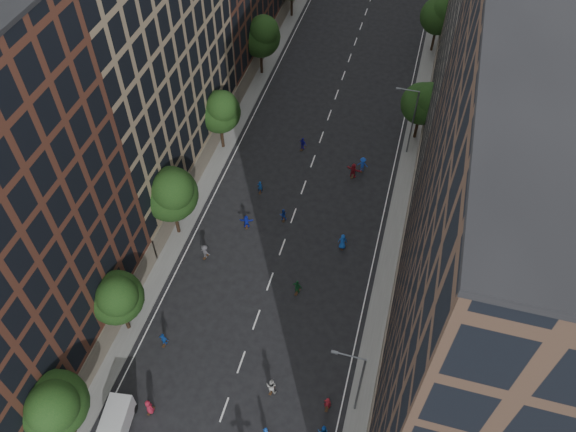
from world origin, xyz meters
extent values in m
plane|color=black|center=(0.00, 40.00, 0.00)|extent=(240.00, 240.00, 0.00)
cube|color=slate|center=(-12.00, 47.50, 0.07)|extent=(4.00, 105.00, 0.15)
cube|color=slate|center=(12.00, 47.50, 0.07)|extent=(4.00, 105.00, 0.15)
cube|color=#917C5F|center=(-19.00, 35.00, 17.00)|extent=(14.00, 26.00, 34.00)
cube|color=#453125|center=(19.00, 15.00, 18.00)|extent=(14.00, 30.00, 36.00)
cube|color=#686155|center=(19.00, 44.00, 16.50)|extent=(14.00, 28.00, 33.00)
cylinder|color=black|center=(-11.20, 4.00, 1.98)|extent=(0.36, 0.36, 3.96)
sphere|color=black|center=(-11.20, 4.00, 5.58)|extent=(5.20, 5.20, 5.20)
sphere|color=black|center=(-10.55, 3.48, 6.88)|extent=(3.90, 3.90, 3.90)
cylinder|color=black|center=(-11.20, 14.00, 1.85)|extent=(0.36, 0.36, 3.70)
sphere|color=black|center=(-11.20, 14.00, 5.21)|extent=(4.80, 4.80, 4.80)
sphere|color=black|center=(-10.60, 13.52, 6.41)|extent=(3.60, 3.60, 3.60)
cylinder|color=black|center=(-11.20, 26.00, 2.11)|extent=(0.36, 0.36, 4.22)
sphere|color=black|center=(-11.20, 26.00, 5.95)|extent=(5.60, 5.60, 5.60)
sphere|color=black|center=(-10.50, 25.44, 7.35)|extent=(4.20, 4.20, 4.20)
cylinder|color=black|center=(-11.20, 40.00, 1.94)|extent=(0.36, 0.36, 3.87)
sphere|color=black|center=(-11.20, 40.00, 5.46)|extent=(5.00, 5.00, 5.00)
sphere|color=black|center=(-10.57, 39.50, 6.71)|extent=(3.75, 3.75, 3.75)
cylinder|color=black|center=(-11.20, 56.00, 2.02)|extent=(0.36, 0.36, 4.05)
sphere|color=black|center=(-11.20, 56.00, 5.70)|extent=(5.40, 5.40, 5.40)
sphere|color=black|center=(-10.52, 55.46, 7.05)|extent=(4.05, 4.05, 4.05)
cylinder|color=black|center=(-11.20, 72.00, 1.89)|extent=(0.36, 0.36, 3.78)
cylinder|color=black|center=(11.20, 48.00, 1.87)|extent=(0.36, 0.36, 3.74)
sphere|color=black|center=(11.20, 48.00, 5.27)|extent=(5.00, 5.00, 5.00)
sphere|color=black|center=(11.82, 47.50, 6.52)|extent=(3.75, 3.75, 3.75)
cylinder|color=black|center=(11.20, 68.00, 1.98)|extent=(0.36, 0.36, 3.96)
sphere|color=black|center=(11.20, 68.00, 5.58)|extent=(5.20, 5.20, 5.20)
sphere|color=black|center=(11.85, 67.48, 6.88)|extent=(3.90, 3.90, 3.90)
cylinder|color=#595B60|center=(10.60, 12.00, 4.50)|extent=(0.18, 0.18, 9.00)
cylinder|color=#595B60|center=(9.40, 12.00, 9.00)|extent=(2.40, 0.12, 0.12)
cube|color=#595B60|center=(8.30, 12.00, 8.95)|extent=(0.50, 0.22, 0.15)
cylinder|color=#595B60|center=(10.60, 45.00, 4.50)|extent=(0.18, 0.18, 9.00)
cylinder|color=#595B60|center=(9.40, 45.00, 9.00)|extent=(2.40, 0.12, 0.12)
cube|color=#595B60|center=(8.30, 45.00, 8.95)|extent=(0.50, 0.22, 0.15)
cube|color=silver|center=(-7.87, 5.58, 1.31)|extent=(2.32, 3.48, 1.99)
cylinder|color=black|center=(-8.94, 6.71, 0.34)|extent=(0.32, 0.71, 0.69)
cylinder|color=black|center=(-7.15, 6.96, 0.34)|extent=(0.32, 0.71, 0.69)
imported|color=blue|center=(8.50, 9.07, 0.92)|extent=(0.90, 0.70, 1.84)
imported|color=#1344A0|center=(-7.27, 13.37, 0.83)|extent=(1.01, 0.52, 1.66)
imported|color=maroon|center=(-5.89, 7.24, 0.90)|extent=(0.99, 0.76, 1.80)
imported|color=maroon|center=(8.33, 11.49, 0.88)|extent=(0.64, 0.42, 1.77)
imported|color=#AEADAA|center=(3.40, 11.65, 0.97)|extent=(1.04, 0.87, 1.93)
imported|color=#454449|center=(-7.23, 23.66, 0.88)|extent=(1.27, 0.94, 1.76)
imported|color=#1A572B|center=(2.96, 21.98, 0.91)|extent=(1.15, 0.69, 1.82)
imported|color=#1626B7|center=(-4.45, 28.66, 0.81)|extent=(1.57, 0.80, 1.62)
imported|color=#164AB4|center=(6.04, 28.61, 0.97)|extent=(1.02, 0.74, 1.93)
imported|color=#1447A3|center=(-4.57, 33.98, 0.80)|extent=(0.61, 0.43, 1.59)
imported|color=#1333A1|center=(-0.94, 30.68, 0.75)|extent=(0.88, 0.78, 1.51)
imported|color=#1641BA|center=(5.95, 40.45, 0.97)|extent=(1.26, 0.73, 1.94)
imported|color=#1714A6|center=(-1.71, 42.22, 0.84)|extent=(1.07, 0.76, 1.68)
imported|color=maroon|center=(5.09, 39.19, 0.96)|extent=(1.86, 0.96, 1.91)
camera|label=1|loc=(10.15, -7.52, 46.48)|focal=35.00mm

